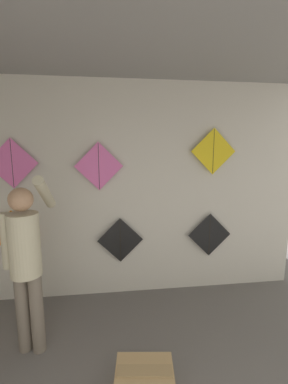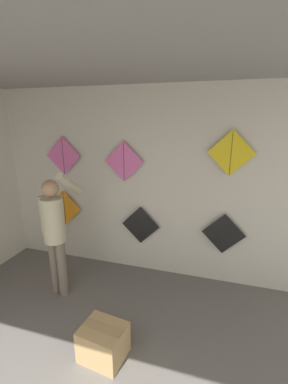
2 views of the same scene
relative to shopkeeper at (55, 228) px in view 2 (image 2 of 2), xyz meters
The scene contains 10 objects.
back_panel 1.30m from the shopkeeper, 50.14° to the left, with size 5.13×0.06×2.80m, color beige.
ceiling_slab 2.20m from the shopkeeper, 48.41° to the right, with size 5.13×4.41×0.04m, color gray.
shopkeeper is the anchor object (origin of this frame).
cardboard_box 1.50m from the shopkeeper, 36.61° to the right, with size 0.47×0.42×0.36m.
kite_0 0.96m from the shopkeeper, 116.34° to the left, with size 0.60×0.04×0.81m.
kite_1 1.26m from the shopkeeper, 43.39° to the left, with size 0.60×0.01×0.60m.
kite_2 2.30m from the shopkeeper, 21.91° to the left, with size 0.60×0.01×0.60m.
kite_3 1.23m from the shopkeeper, 112.85° to the left, with size 0.60×0.01×0.60m.
kite_4 1.32m from the shopkeeper, 52.59° to the left, with size 0.60×0.01×0.60m.
kite_5 2.48m from the shopkeeper, 21.89° to the left, with size 0.60×0.01×0.60m.
Camera 2 is at (1.22, 0.07, 2.35)m, focal length 24.00 mm.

